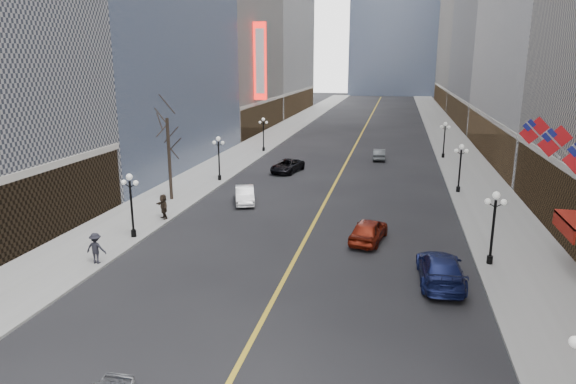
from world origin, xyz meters
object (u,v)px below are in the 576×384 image
at_px(streetlamp_west_2, 219,154).
at_px(car_nb_far, 287,166).
at_px(streetlamp_east_3, 445,136).
at_px(car_sb_near, 441,269).
at_px(streetlamp_west_3, 263,131).
at_px(car_sb_far, 379,154).
at_px(streetlamp_east_2, 460,163).
at_px(car_nb_mid, 245,195).
at_px(streetlamp_east_1, 494,220).
at_px(streetlamp_west_1, 131,199).
at_px(car_sb_mid, 369,230).

height_order(streetlamp_west_2, car_nb_far, streetlamp_west_2).
bearing_deg(car_nb_far, streetlamp_east_3, 46.81).
relative_size(car_nb_far, car_sb_near, 0.89).
distance_m(streetlamp_west_3, car_sb_far, 16.00).
xyz_separation_m(streetlamp_east_2, car_nb_mid, (-18.66, -7.46, -2.16)).
bearing_deg(streetlamp_west_3, car_sb_far, -9.00).
relative_size(streetlamp_east_1, streetlamp_east_2, 1.00).
bearing_deg(streetlamp_east_2, streetlamp_east_1, -90.00).
relative_size(streetlamp_west_1, streetlamp_west_2, 1.00).
bearing_deg(car_sb_mid, streetlamp_west_1, 20.28).
xyz_separation_m(streetlamp_east_2, streetlamp_west_2, (-23.60, 0.00, 0.00)).
height_order(streetlamp_east_1, car_sb_near, streetlamp_east_1).
bearing_deg(car_sb_far, streetlamp_west_3, -11.21).
bearing_deg(car_sb_far, streetlamp_east_3, -164.88).
bearing_deg(car_sb_far, streetlamp_east_1, 101.13).
bearing_deg(car_sb_near, streetlamp_west_3, -64.54).
height_order(streetlamp_west_1, car_sb_mid, streetlamp_west_1).
xyz_separation_m(streetlamp_west_3, car_nb_mid, (4.94, -25.46, -2.16)).
relative_size(streetlamp_east_1, car_sb_mid, 0.94).
xyz_separation_m(car_nb_mid, car_nb_far, (0.96, 13.32, -0.02)).
height_order(streetlamp_east_3, streetlamp_west_1, same).
distance_m(streetlamp_east_3, car_sb_far, 8.61).
xyz_separation_m(streetlamp_west_1, car_sb_near, (20.46, -3.16, -2.05)).
bearing_deg(streetlamp_west_1, streetlamp_east_2, 37.33).
height_order(car_sb_near, car_sb_far, car_sb_near).
xyz_separation_m(streetlamp_east_1, car_sb_far, (-7.95, 33.52, -2.21)).
distance_m(streetlamp_east_1, car_nb_far, 29.79).
distance_m(streetlamp_west_2, car_nb_mid, 9.20).
relative_size(streetlamp_west_2, car_sb_mid, 0.94).
relative_size(streetlamp_east_1, streetlamp_west_3, 1.00).
bearing_deg(streetlamp_west_1, car_sb_mid, 9.94).
bearing_deg(streetlamp_east_3, streetlamp_east_1, -90.00).
bearing_deg(car_nb_far, car_nb_mid, -81.74).
bearing_deg(car_nb_far, car_sb_near, -49.32).
bearing_deg(car_sb_near, streetlamp_east_1, -136.91).
relative_size(streetlamp_west_3, car_sb_mid, 0.94).
distance_m(streetlamp_east_3, streetlamp_west_3, 23.60).
height_order(streetlamp_east_1, streetlamp_west_2, same).
relative_size(streetlamp_west_3, car_sb_near, 0.77).
relative_size(streetlamp_west_1, car_nb_mid, 1.00).
height_order(streetlamp_east_1, streetlamp_west_3, same).
height_order(streetlamp_west_2, car_sb_far, streetlamp_west_2).
relative_size(streetlamp_east_2, streetlamp_west_3, 1.00).
height_order(streetlamp_east_2, car_sb_mid, streetlamp_east_2).
distance_m(car_nb_far, car_sb_near, 30.70).
height_order(car_nb_mid, car_nb_far, car_nb_mid).
relative_size(streetlamp_east_1, streetlamp_east_3, 1.00).
bearing_deg(car_nb_far, streetlamp_west_2, -122.80).
height_order(streetlamp_east_1, streetlamp_west_1, same).
bearing_deg(streetlamp_east_1, car_nb_mid, 150.53).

